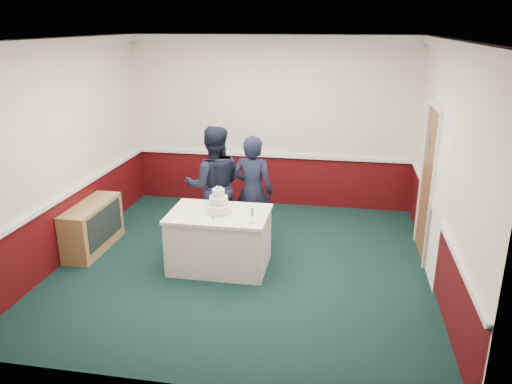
% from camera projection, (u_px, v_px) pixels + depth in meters
% --- Properties ---
extents(ground, '(5.00, 5.00, 0.00)m').
position_uv_depth(ground, '(244.00, 264.00, 6.93)').
color(ground, '#112A27').
rests_on(ground, ground).
extents(room_shell, '(5.00, 5.00, 3.00)m').
position_uv_depth(room_shell, '(257.00, 116.00, 6.86)').
color(room_shell, silver).
rests_on(room_shell, ground).
extents(sideboard, '(0.41, 1.20, 0.70)m').
position_uv_depth(sideboard, '(93.00, 227.00, 7.29)').
color(sideboard, '#A37F4F').
rests_on(sideboard, ground).
extents(cake_table, '(1.32, 0.92, 0.79)m').
position_uv_depth(cake_table, '(220.00, 239.00, 6.74)').
color(cake_table, white).
rests_on(cake_table, ground).
extents(wedding_cake, '(0.35, 0.35, 0.36)m').
position_uv_depth(wedding_cake, '(219.00, 205.00, 6.58)').
color(wedding_cake, white).
rests_on(wedding_cake, cake_table).
extents(cake_knife, '(0.09, 0.21, 0.00)m').
position_uv_depth(cake_knife, '(213.00, 218.00, 6.43)').
color(cake_knife, silver).
rests_on(cake_knife, cake_table).
extents(champagne_flute, '(0.05, 0.05, 0.21)m').
position_uv_depth(champagne_flute, '(252.00, 213.00, 6.23)').
color(champagne_flute, silver).
rests_on(champagne_flute, cake_table).
extents(person_man, '(1.01, 0.88, 1.79)m').
position_uv_depth(person_man, '(214.00, 186.00, 7.37)').
color(person_man, black).
rests_on(person_man, ground).
extents(person_woman, '(0.65, 0.46, 1.67)m').
position_uv_depth(person_woman, '(253.00, 191.00, 7.29)').
color(person_woman, black).
rests_on(person_woman, ground).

